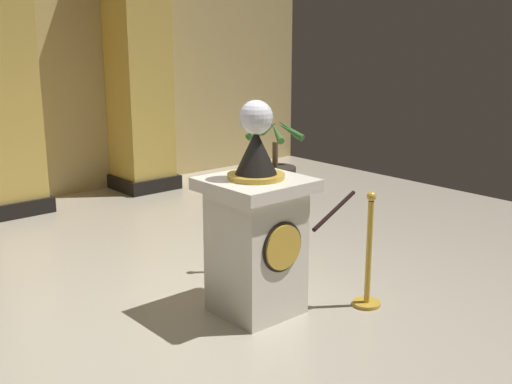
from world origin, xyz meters
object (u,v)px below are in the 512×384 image
at_px(pedestal_clock, 256,231).
at_px(stanchion_near, 368,267).
at_px(potted_palm_right, 275,173).
at_px(stanchion_far, 241,238).

height_order(pedestal_clock, stanchion_near, pedestal_clock).
xyz_separation_m(pedestal_clock, potted_palm_right, (2.72, 2.73, -0.38)).
bearing_deg(stanchion_near, stanchion_far, 102.75).
bearing_deg(stanchion_far, potted_palm_right, 40.94).
relative_size(stanchion_near, potted_palm_right, 0.89).
xyz_separation_m(pedestal_clock, stanchion_near, (0.79, -0.54, -0.35)).
bearing_deg(stanchion_far, pedestal_clock, -121.83).
xyz_separation_m(stanchion_near, potted_palm_right, (1.94, 3.26, -0.02)).
bearing_deg(potted_palm_right, pedestal_clock, -134.98).
distance_m(stanchion_far, potted_palm_right, 2.96).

